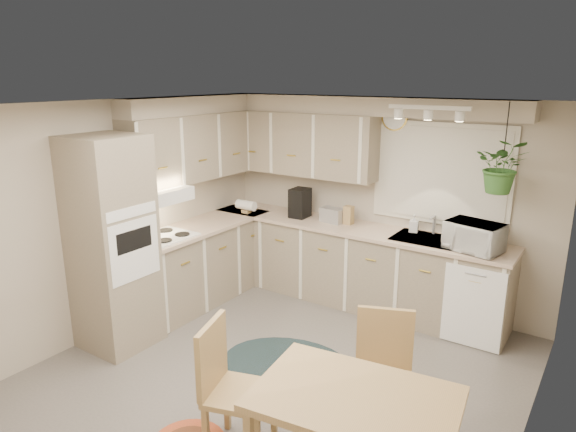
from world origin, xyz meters
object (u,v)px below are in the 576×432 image
at_px(chair_left, 240,390).
at_px(microwave, 474,233).
at_px(braided_rug, 287,363).
at_px(chair_back, 383,380).

bearing_deg(chair_left, microwave, 144.07).
distance_m(braided_rug, microwave, 2.23).
xyz_separation_m(chair_left, microwave, (0.87, 2.61, 0.63)).
bearing_deg(chair_left, chair_back, 114.35).
relative_size(chair_back, braided_rug, 0.77).
distance_m(chair_back, braided_rug, 1.31).
height_order(chair_left, braided_rug, chair_left).
height_order(chair_back, microwave, microwave).
height_order(chair_back, braided_rug, chair_back).
relative_size(chair_back, microwave, 1.82).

